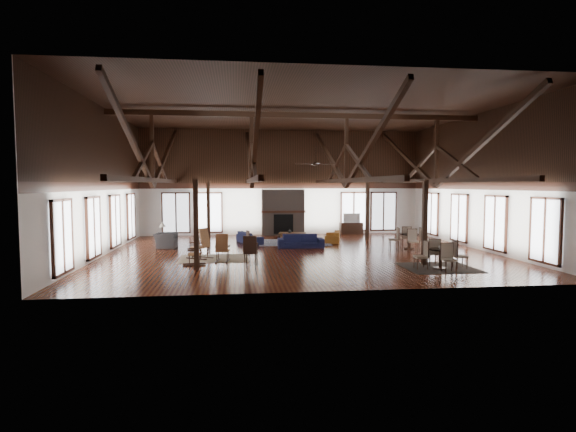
{
  "coord_description": "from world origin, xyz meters",
  "views": [
    {
      "loc": [
        -2.68,
        -18.72,
        2.87
      ],
      "look_at": [
        -0.37,
        1.0,
        1.48
      ],
      "focal_mm": 28.0,
      "sensor_mm": 36.0,
      "label": 1
    }
  ],
  "objects": [
    {
      "name": "cafe_table_far",
      "position": [
        5.01,
        0.39,
        0.47
      ],
      "size": [
        1.85,
        1.85,
        0.95
      ],
      "rotation": [
        0.0,
        0.0,
        -0.15
      ],
      "color": "black",
      "rests_on": "floor"
    },
    {
      "name": "rocking_chair_c",
      "position": [
        -4.07,
        -2.54,
        0.49
      ],
      "size": [
        0.84,
        0.51,
        1.03
      ],
      "rotation": [
        0.0,
        0.0,
        1.68
      ],
      "color": "#9E673C",
      "rests_on": "floor"
    },
    {
      "name": "sofa_navy_front",
      "position": [
        0.25,
        1.39,
        0.3
      ],
      "size": [
        2.11,
        0.88,
        0.61
      ],
      "primitive_type": "imported",
      "rotation": [
        0.0,
        0.0,
        -0.03
      ],
      "color": "#16183C",
      "rests_on": "floor"
    },
    {
      "name": "wall_back",
      "position": [
        0.0,
        7.0,
        3.0
      ],
      "size": [
        16.0,
        0.02,
        6.0
      ],
      "primitive_type": "cube",
      "color": "white",
      "rests_on": "floor"
    },
    {
      "name": "tv_console",
      "position": [
        4.02,
        6.75,
        0.33
      ],
      "size": [
        1.31,
        0.49,
        0.66
      ],
      "primitive_type": "cube",
      "color": "black",
      "rests_on": "floor"
    },
    {
      "name": "coffee_table",
      "position": [
        0.1,
        3.17,
        0.44
      ],
      "size": [
        1.42,
        0.93,
        0.5
      ],
      "rotation": [
        0.0,
        0.0,
        -0.23
      ],
      "color": "brown",
      "rests_on": "floor"
    },
    {
      "name": "cup_far",
      "position": [
        4.95,
        0.32,
        0.73
      ],
      "size": [
        0.12,
        0.12,
        0.1
      ],
      "primitive_type": "imported",
      "rotation": [
        0.0,
        0.0,
        0.02
      ],
      "color": "#B2B2B2",
      "rests_on": "cafe_table_far"
    },
    {
      "name": "sofa_navy_left",
      "position": [
        -2.01,
        3.27,
        0.28
      ],
      "size": [
        2.05,
        1.33,
        0.56
      ],
      "primitive_type": "imported",
      "rotation": [
        0.0,
        0.0,
        1.9
      ],
      "color": "#151A3C",
      "rests_on": "floor"
    },
    {
      "name": "rocking_chair_b",
      "position": [
        -3.18,
        -2.01,
        0.5
      ],
      "size": [
        0.55,
        0.87,
        1.06
      ],
      "rotation": [
        0.0,
        0.0,
        -0.15
      ],
      "color": "#9E673C",
      "rests_on": "floor"
    },
    {
      "name": "rocking_chair_a",
      "position": [
        -3.98,
        -1.22,
        0.56
      ],
      "size": [
        1.05,
        0.9,
        1.2
      ],
      "rotation": [
        0.0,
        0.0,
        1.03
      ],
      "color": "#9E673C",
      "rests_on": "floor"
    },
    {
      "name": "side_table_lamp",
      "position": [
        -6.16,
        3.16,
        0.42
      ],
      "size": [
        0.43,
        0.43,
        1.11
      ],
      "color": "black",
      "rests_on": "floor"
    },
    {
      "name": "ceiling",
      "position": [
        0.0,
        0.0,
        6.0
      ],
      "size": [
        16.0,
        14.0,
        0.02
      ],
      "primitive_type": "cube",
      "color": "black",
      "rests_on": "wall_back"
    },
    {
      "name": "vase",
      "position": [
        -0.03,
        3.12,
        0.6
      ],
      "size": [
        0.25,
        0.25,
        0.2
      ],
      "primitive_type": "imported",
      "rotation": [
        0.0,
        0.0,
        0.4
      ],
      "color": "#B2B2B2",
      "rests_on": "coffee_table"
    },
    {
      "name": "cup_near",
      "position": [
        4.26,
        -4.24,
        0.74
      ],
      "size": [
        0.17,
        0.17,
        0.11
      ],
      "primitive_type": "imported",
      "rotation": [
        0.0,
        0.0,
        0.35
      ],
      "color": "#B2B2B2",
      "rests_on": "cafe_table_near"
    },
    {
      "name": "sofa_orange",
      "position": [
        2.17,
        3.41,
        0.27
      ],
      "size": [
        1.94,
        1.14,
        0.53
      ],
      "primitive_type": "imported",
      "rotation": [
        0.0,
        0.0,
        -1.82
      ],
      "color": "#9D5D1E",
      "rests_on": "floor"
    },
    {
      "name": "wall_front",
      "position": [
        0.0,
        -7.0,
        3.0
      ],
      "size": [
        16.0,
        0.02,
        6.0
      ],
      "primitive_type": "cube",
      "color": "white",
      "rests_on": "floor"
    },
    {
      "name": "roof_truss",
      "position": [
        0.0,
        0.0,
        4.03
      ],
      "size": [
        15.6,
        14.07,
        3.14
      ],
      "color": "black",
      "rests_on": "wall_back"
    },
    {
      "name": "side_chair_b",
      "position": [
        -2.18,
        -3.22,
        0.65
      ],
      "size": [
        0.55,
        0.55,
        1.11
      ],
      "rotation": [
        0.0,
        0.0,
        -0.18
      ],
      "color": "black",
      "rests_on": "floor"
    },
    {
      "name": "wall_left",
      "position": [
        -8.0,
        0.0,
        3.0
      ],
      "size": [
        0.02,
        14.0,
        6.0
      ],
      "primitive_type": "cube",
      "color": "white",
      "rests_on": "floor"
    },
    {
      "name": "fireplace",
      "position": [
        0.0,
        6.67,
        1.29
      ],
      "size": [
        2.5,
        0.69,
        2.6
      ],
      "color": "#68584F",
      "rests_on": "floor"
    },
    {
      "name": "side_chair_a",
      "position": [
        -2.09,
        -0.16,
        0.56
      ],
      "size": [
        0.49,
        0.49,
        0.97
      ],
      "rotation": [
        0.0,
        0.0,
        -1.34
      ],
      "color": "black",
      "rests_on": "floor"
    },
    {
      "name": "armchair",
      "position": [
        -5.84,
        2.06,
        0.34
      ],
      "size": [
        1.11,
        0.99,
        0.68
      ],
      "primitive_type": "imported",
      "rotation": [
        0.0,
        0.0,
        1.49
      ],
      "color": "#323235",
      "rests_on": "floor"
    },
    {
      "name": "rug_dark",
      "position": [
        4.28,
        -4.07,
        0.01
      ],
      "size": [
        2.4,
        2.19,
        0.01
      ],
      "primitive_type": "cube",
      "rotation": [
        0.0,
        0.0,
        0.0
      ],
      "color": "black",
      "rests_on": "floor"
    },
    {
      "name": "wall_right",
      "position": [
        8.0,
        0.0,
        3.0
      ],
      "size": [
        0.02,
        14.0,
        6.0
      ],
      "primitive_type": "cube",
      "color": "white",
      "rests_on": "floor"
    },
    {
      "name": "post_grid",
      "position": [
        0.0,
        0.0,
        1.52
      ],
      "size": [
        8.16,
        7.16,
        3.05
      ],
      "color": "black",
      "rests_on": "floor"
    },
    {
      "name": "rug_navy",
      "position": [
        0.22,
        3.24,
        0.01
      ],
      "size": [
        3.65,
        2.85,
        0.01
      ],
      "primitive_type": "cube",
      "rotation": [
        0.0,
        0.0,
        -0.08
      ],
      "color": "#192147",
      "rests_on": "floor"
    },
    {
      "name": "ceiling_fan",
      "position": [
        0.5,
        -1.0,
        3.73
      ],
      "size": [
        1.6,
        1.6,
        0.75
      ],
      "color": "black",
      "rests_on": "roof_truss"
    },
    {
      "name": "television",
      "position": [
        4.03,
        6.75,
        0.93
      ],
      "size": [
        0.97,
        0.21,
        0.56
      ],
      "primitive_type": "imported",
      "rotation": [
        0.0,
        0.0,
        -0.08
      ],
      "color": "#B2B2B2",
      "rests_on": "tv_console"
    },
    {
      "name": "cafe_table_near",
      "position": [
        4.27,
        -4.24,
        0.47
      ],
      "size": [
        1.83,
        1.83,
        0.95
      ],
      "rotation": [
        0.0,
        0.0,
        -0.05
      ],
      "color": "black",
      "rests_on": "floor"
    },
    {
      "name": "floor",
      "position": [
        0.0,
        0.0,
        0.0
      ],
      "size": [
        16.0,
        16.0,
        0.0
      ],
      "primitive_type": "plane",
      "color": "#5D2913",
      "rests_on": "ground"
    },
    {
      "name": "rug_tan",
      "position": [
        -3.53,
        -1.23,
        0.01
      ],
      "size": [
        2.65,
        2.09,
        0.01
      ],
      "primitive_type": "cube",
      "rotation": [
        0.0,
        0.0,
        0.01
      ],
      "color": "tan",
      "rests_on": "floor"
    }
  ]
}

